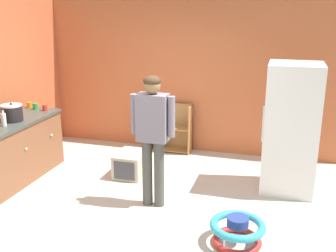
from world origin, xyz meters
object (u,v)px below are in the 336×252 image
kitchen_counter (8,154)px  orange_cup (29,105)px  standing_person (153,129)px  green_cup (35,106)px  refrigerator (291,129)px  pet_carrier (131,164)px  clear_bottle (4,119)px  baby_walker (237,231)px  red_cup (45,108)px  bookshelf (166,130)px  crock_pot (12,113)px

kitchen_counter → orange_cup: 1.05m
standing_person → green_cup: size_ratio=17.86×
refrigerator → green_cup: (-3.93, -0.08, 0.06)m
pet_carrier → clear_bottle: (-1.51, -0.85, 0.82)m
standing_person → baby_walker: standing_person is taller
refrigerator → red_cup: bearing=-178.2°
clear_bottle → red_cup: 0.91m
kitchen_counter → green_cup: (-0.07, 0.85, 0.50)m
red_cup → bookshelf: bearing=35.7°
pet_carrier → standing_person: bearing=-51.8°
pet_carrier → green_cup: (-1.65, 0.09, 0.77)m
crock_pot → clear_bottle: bearing=-77.6°
refrigerator → baby_walker: refrigerator is taller
standing_person → red_cup: bearing=157.7°
standing_person → clear_bottle: 2.14m
bookshelf → pet_carrier: bearing=-99.1°
pet_carrier → green_cup: 1.82m
kitchen_counter → bookshelf: bearing=48.2°
bookshelf → standing_person: 2.18m
baby_walker → bookshelf: bearing=121.0°
baby_walker → red_cup: size_ratio=6.36×
clear_bottle → green_cup: size_ratio=2.59×
green_cup → pet_carrier: bearing=-3.1°
kitchen_counter → red_cup: 0.96m
pet_carrier → green_cup: size_ratio=5.81×
green_cup → orange_cup: same height
crock_pot → green_cup: bearing=97.0°
bookshelf → clear_bottle: clear_bottle is taller
red_cup → baby_walker: bearing=-24.2°
standing_person → pet_carrier: (-0.63, 0.80, -0.84)m
baby_walker → pet_carrier: (-1.78, 1.40, 0.02)m
red_cup → orange_cup: (-0.35, 0.09, 0.00)m
crock_pot → green_cup: 0.69m
kitchen_counter → clear_bottle: bearing=-51.3°
kitchen_counter → refrigerator: size_ratio=1.12×
refrigerator → clear_bottle: 3.93m
green_cup → red_cup: (0.20, -0.04, 0.00)m
standing_person → pet_carrier: 1.32m
kitchen_counter → standing_person: size_ratio=1.17×
refrigerator → standing_person: 1.92m
pet_carrier → green_cup: green_cup is taller
baby_walker → clear_bottle: 3.45m
clear_bottle → orange_cup: bearing=106.1°
refrigerator → baby_walker: 1.80m
orange_cup → red_cup: bearing=-14.2°
refrigerator → orange_cup: (-4.08, -0.03, 0.06)m
baby_walker → orange_cup: 3.98m
standing_person → green_cup: (-2.28, 0.89, -0.08)m
baby_walker → orange_cup: size_ratio=6.36×
baby_walker → clear_bottle: bearing=170.5°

